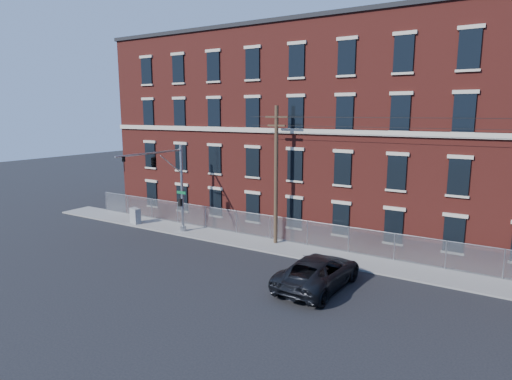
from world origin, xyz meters
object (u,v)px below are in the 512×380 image
at_px(utility_pole_near, 276,173).
at_px(pickup_truck, 318,272).
at_px(utility_cabinet, 135,216).
at_px(traffic_signal_mast, 161,170).

height_order(utility_pole_near, pickup_truck, utility_pole_near).
relative_size(utility_pole_near, pickup_truck, 1.56).
bearing_deg(utility_cabinet, traffic_signal_mast, -6.02).
bearing_deg(pickup_truck, utility_pole_near, -41.31).
distance_m(utility_pole_near, utility_cabinet, 14.00).
bearing_deg(traffic_signal_mast, pickup_truck, -9.38).
bearing_deg(utility_cabinet, utility_pole_near, 21.39).
xyz_separation_m(utility_pole_near, pickup_truck, (5.89, -5.71, -4.45)).
relative_size(traffic_signal_mast, utility_pole_near, 0.70).
height_order(utility_pole_near, utility_cabinet, utility_pole_near).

